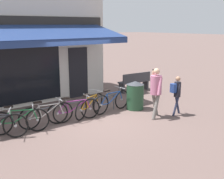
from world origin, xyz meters
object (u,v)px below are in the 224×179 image
(bicycle_silver, at_px, (47,115))
(pedestrian_child, at_px, (177,90))
(bicycle_green, at_px, (19,121))
(bicycle_blue, at_px, (112,101))
(pedestrian_adult, at_px, (156,88))
(litter_bin, at_px, (135,95))
(park_bench, at_px, (135,81))
(bicycle_purple, at_px, (74,110))
(bicycle_orange, at_px, (90,105))

(bicycle_silver, bearing_deg, pedestrian_child, -18.02)
(bicycle_green, distance_m, bicycle_blue, 3.32)
(bicycle_blue, height_order, pedestrian_adult, pedestrian_adult)
(bicycle_silver, bearing_deg, litter_bin, -0.53)
(pedestrian_child, bearing_deg, pedestrian_adult, 169.67)
(bicycle_blue, height_order, litter_bin, litter_bin)
(pedestrian_adult, relative_size, park_bench, 1.03)
(pedestrian_adult, xyz_separation_m, litter_bin, (0.12, 1.11, -0.49))
(bicycle_purple, distance_m, pedestrian_adult, 2.75)
(bicycle_blue, xyz_separation_m, pedestrian_adult, (0.75, -1.38, 0.64))
(bicycle_purple, distance_m, pedestrian_child, 3.49)
(bicycle_green, bearing_deg, pedestrian_adult, 1.61)
(bicycle_blue, relative_size, park_bench, 1.07)
(pedestrian_adult, bearing_deg, bicycle_blue, 111.93)
(bicycle_purple, height_order, bicycle_blue, bicycle_blue)
(pedestrian_adult, bearing_deg, bicycle_green, 153.83)
(bicycle_orange, height_order, pedestrian_child, pedestrian_child)
(bicycle_blue, xyz_separation_m, pedestrian_child, (1.49, -1.65, 0.48))
(bicycle_blue, relative_size, litter_bin, 1.67)
(pedestrian_adult, xyz_separation_m, park_bench, (2.08, 3.18, -0.55))
(bicycle_orange, relative_size, park_bench, 1.01)
(bicycle_green, bearing_deg, pedestrian_child, 1.62)
(bicycle_purple, relative_size, pedestrian_adult, 1.05)
(bicycle_blue, bearing_deg, bicycle_green, 172.78)
(bicycle_green, bearing_deg, bicycle_orange, 22.21)
(pedestrian_adult, height_order, litter_bin, pedestrian_adult)
(pedestrian_child, height_order, litter_bin, pedestrian_child)
(pedestrian_child, relative_size, park_bench, 0.83)
(pedestrian_child, bearing_deg, bicycle_green, 169.61)
(bicycle_silver, relative_size, park_bench, 1.07)
(bicycle_green, distance_m, bicycle_silver, 0.85)
(pedestrian_child, bearing_deg, park_bench, 78.12)
(bicycle_green, bearing_deg, park_bench, 37.01)
(bicycle_orange, distance_m, park_bench, 4.06)
(bicycle_green, height_order, bicycle_silver, bicycle_green)
(bicycle_green, xyz_separation_m, bicycle_blue, (3.32, -0.08, 0.01))
(park_bench, bearing_deg, pedestrian_adult, -119.66)
(bicycle_orange, bearing_deg, bicycle_blue, -31.89)
(pedestrian_child, distance_m, litter_bin, 1.54)
(bicycle_green, xyz_separation_m, pedestrian_child, (4.81, -1.73, 0.49))
(bicycle_purple, bearing_deg, litter_bin, 4.82)
(bicycle_purple, relative_size, litter_bin, 1.69)
(pedestrian_adult, bearing_deg, park_bench, 50.35)
(pedestrian_child, relative_size, litter_bin, 1.29)
(bicycle_purple, relative_size, bicycle_orange, 1.08)
(bicycle_orange, relative_size, bicycle_blue, 0.94)
(pedestrian_child, height_order, park_bench, pedestrian_child)
(bicycle_purple, distance_m, bicycle_orange, 0.70)
(pedestrian_adult, distance_m, pedestrian_child, 0.81)
(bicycle_blue, distance_m, pedestrian_adult, 1.70)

